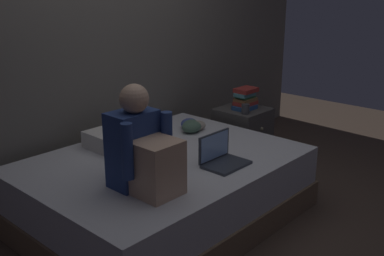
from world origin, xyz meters
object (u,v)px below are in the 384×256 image
(bed, at_px, (164,188))
(clothes_pile, at_px, (192,125))
(nightstand, at_px, (242,136))
(person_sitting, at_px, (143,150))
(laptop, at_px, (221,157))
(pillow, at_px, (124,136))
(book_stack, at_px, (245,99))
(mug, at_px, (246,109))

(bed, bearing_deg, clothes_pile, 24.70)
(bed, xyz_separation_m, nightstand, (1.30, 0.23, 0.04))
(person_sitting, xyz_separation_m, laptop, (0.63, -0.11, -0.20))
(nightstand, distance_m, pillow, 1.34)
(book_stack, height_order, mug, book_stack)
(clothes_pile, bearing_deg, person_sitting, -151.93)
(laptop, relative_size, book_stack, 1.33)
(bed, xyz_separation_m, clothes_pile, (0.63, 0.29, 0.29))
(bed, xyz_separation_m, pillow, (0.01, 0.45, 0.31))
(pillow, xyz_separation_m, clothes_pile, (0.62, -0.16, -0.02))
(nightstand, xyz_separation_m, laptop, (-1.11, -0.63, 0.26))
(pillow, relative_size, mug, 6.22)
(laptop, bearing_deg, person_sitting, 169.94)
(person_sitting, bearing_deg, bed, 32.55)
(book_stack, bearing_deg, nightstand, 100.93)
(bed, height_order, book_stack, book_stack)
(nightstand, bearing_deg, clothes_pile, 175.07)
(bed, distance_m, clothes_pile, 0.75)
(book_stack, distance_m, clothes_pile, 0.69)
(bed, height_order, nightstand, nightstand)
(person_sitting, xyz_separation_m, pillow, (0.45, 0.73, -0.19))
(nightstand, distance_m, laptop, 1.30)
(laptop, bearing_deg, clothes_pile, 57.25)
(bed, relative_size, nightstand, 3.58)
(laptop, xyz_separation_m, clothes_pile, (0.44, 0.68, -0.01))
(person_sitting, height_order, book_stack, person_sitting)
(laptop, bearing_deg, bed, 115.91)
(bed, bearing_deg, mug, 5.47)
(bed, xyz_separation_m, person_sitting, (-0.44, -0.28, 0.50))
(book_stack, relative_size, clothes_pile, 0.95)
(book_stack, bearing_deg, person_sitting, -164.15)
(nightstand, bearing_deg, person_sitting, -163.58)
(pillow, bearing_deg, bed, -90.96)
(bed, relative_size, clothes_pile, 7.92)
(nightstand, distance_m, clothes_pile, 0.72)
(book_stack, distance_m, mug, 0.18)
(person_sitting, height_order, mug, person_sitting)
(person_sitting, relative_size, clothes_pile, 2.59)
(nightstand, xyz_separation_m, book_stack, (0.00, -0.02, 0.38))
(nightstand, relative_size, mug, 6.20)
(pillow, relative_size, book_stack, 2.33)
(mug, xyz_separation_m, clothes_pile, (-0.54, 0.18, -0.07))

